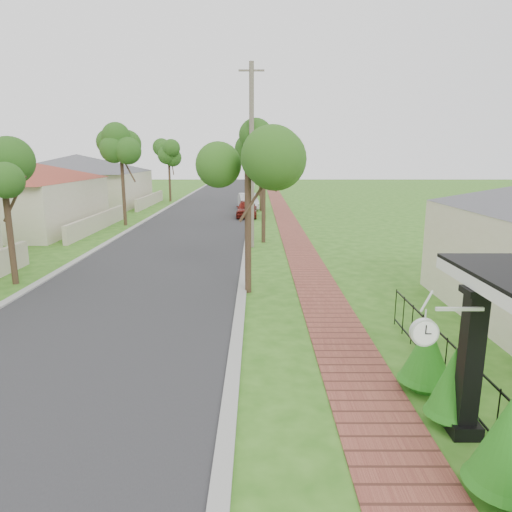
% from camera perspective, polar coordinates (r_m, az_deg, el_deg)
% --- Properties ---
extents(ground, '(160.00, 160.00, 0.00)m').
position_cam_1_polar(ground, '(9.02, -7.58, -17.61)').
color(ground, '#2E6518').
rests_on(ground, ground).
extents(road, '(7.00, 120.00, 0.02)m').
position_cam_1_polar(road, '(28.39, -8.32, 3.23)').
color(road, '#28282B').
rests_on(road, ground).
extents(kerb_right, '(0.30, 120.00, 0.10)m').
position_cam_1_polar(kerb_right, '(28.09, -0.92, 3.26)').
color(kerb_right, '#9E9E99').
rests_on(kerb_right, ground).
extents(kerb_left, '(0.30, 120.00, 0.10)m').
position_cam_1_polar(kerb_left, '(29.15, -15.44, 3.15)').
color(kerb_left, '#9E9E99').
rests_on(kerb_left, ground).
extents(sidewalk, '(1.50, 120.00, 0.03)m').
position_cam_1_polar(sidewalk, '(28.17, 4.39, 3.25)').
color(sidewalk, '#954D3B').
rests_on(sidewalk, ground).
extents(porch_post, '(0.48, 0.48, 2.52)m').
position_cam_1_polar(porch_post, '(8.26, 25.09, -12.95)').
color(porch_post, black).
rests_on(porch_post, ground).
extents(picket_fence, '(0.03, 8.02, 1.00)m').
position_cam_1_polar(picket_fence, '(9.46, 24.17, -13.50)').
color(picket_fence, black).
rests_on(picket_fence, ground).
extents(street_trees, '(10.70, 37.65, 5.89)m').
position_cam_1_polar(street_trees, '(34.80, -6.70, 12.45)').
color(street_trees, '#382619').
rests_on(street_trees, ground).
extents(hedge_row, '(0.93, 4.90, 1.94)m').
position_cam_1_polar(hedge_row, '(7.97, 25.79, -17.11)').
color(hedge_row, '#165D12').
rests_on(hedge_row, ground).
extents(far_house_grey, '(15.56, 15.56, 4.60)m').
position_cam_1_polar(far_house_grey, '(44.78, -21.26, 8.88)').
color(far_house_grey, beige).
rests_on(far_house_grey, ground).
extents(parked_car_red, '(1.49, 3.70, 1.26)m').
position_cam_1_polar(parked_car_red, '(33.90, -1.17, 5.92)').
color(parked_car_red, maroon).
rests_on(parked_car_red, ground).
extents(parked_car_white, '(1.95, 4.21, 1.34)m').
position_cam_1_polar(parked_car_white, '(38.85, -1.01, 6.82)').
color(parked_car_white, silver).
rests_on(parked_car_white, ground).
extents(near_tree, '(2.07, 2.07, 5.32)m').
position_cam_1_polar(near_tree, '(14.73, -1.04, 11.44)').
color(near_tree, '#382619').
rests_on(near_tree, ground).
extents(utility_pole, '(1.20, 0.24, 8.74)m').
position_cam_1_polar(utility_pole, '(22.42, -0.55, 12.29)').
color(utility_pole, '#716658').
rests_on(utility_pole, ground).
extents(station_clock, '(1.06, 0.13, 0.60)m').
position_cam_1_polar(station_clock, '(7.35, 20.58, -8.69)').
color(station_clock, silver).
rests_on(station_clock, ground).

